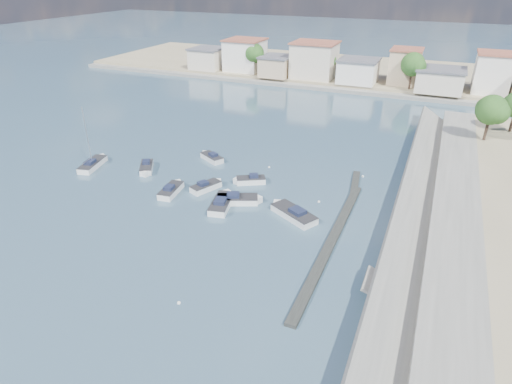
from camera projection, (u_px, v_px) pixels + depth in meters
ground at (336, 139)px, 71.00m from camera, size 400.00×400.00×0.00m
seawall_walkway at (454, 245)px, 42.09m from camera, size 5.00×90.00×1.80m
breakwater at (337, 228)px, 46.25m from camera, size 2.00×31.02×0.35m
far_shore_land at (384, 73)px, 113.03m from camera, size 160.00×40.00×1.40m
far_shore_quay at (370, 93)px, 96.07m from camera, size 160.00×2.50×0.80m
far_town at (426, 71)px, 95.02m from camera, size 113.01×12.80×8.35m
shore_trees at (411, 72)px, 88.09m from camera, size 74.56×38.32×7.92m
motorboat_a at (222, 203)px, 50.79m from camera, size 3.15×5.90×1.48m
motorboat_b at (207, 187)px, 54.59m from camera, size 3.10×4.47×1.48m
motorboat_c at (292, 213)px, 48.62m from camera, size 6.14×4.73×1.48m
motorboat_d at (249, 180)px, 56.16m from camera, size 4.09×3.20×1.48m
motorboat_e at (172, 190)px, 53.74m from camera, size 2.34×4.94×1.48m
motorboat_f at (211, 157)px, 63.07m from camera, size 4.34×3.38×1.48m
motorboat_g at (146, 168)px, 59.67m from camera, size 3.60×4.46×1.48m
motorboat_h at (240, 200)px, 51.44m from camera, size 5.41×3.77×1.48m
sailboat at (94, 164)px, 60.92m from camera, size 3.09×6.04×9.00m
mooring_buoys at (320, 220)px, 47.94m from camera, size 19.20×31.46×0.31m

